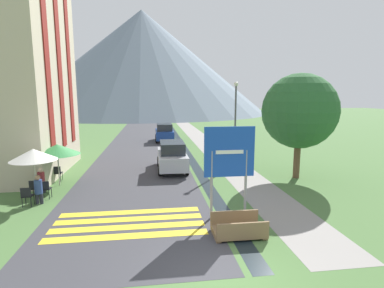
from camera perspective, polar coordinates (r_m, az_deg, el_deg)
name	(u,v)px	position (r m, az deg, el deg)	size (l,w,h in m)	color
ground_plane	(170,147)	(27.23, -4.17, -0.61)	(160.00, 160.00, 0.00)	#476B38
road	(145,134)	(37.08, -8.98, 1.91)	(6.40, 60.00, 0.01)	#38383D
footpath	(194,133)	(37.43, 0.40, 2.09)	(2.20, 60.00, 0.01)	gray
drainage_channel	(175,133)	(37.18, -3.27, 2.03)	(0.60, 60.00, 0.00)	black
crosswalk_marking	(129,223)	(11.55, -11.89, -14.52)	(5.44, 2.54, 0.01)	yellow
mountain_distant	(143,63)	(83.67, -9.39, 15.06)	(65.20, 65.20, 26.76)	slate
hotel_building	(12,56)	(20.47, -31.04, 14.23)	(5.51, 8.18, 12.83)	#BCAD93
road_sign	(229,159)	(11.22, 7.12, -2.89)	(1.91, 0.11, 3.50)	gray
footbridge	(238,229)	(10.50, 8.83, -15.62)	(1.70, 1.10, 0.65)	brown
parked_car_near	(172,156)	(18.70, -3.83, -2.27)	(1.79, 4.22, 1.82)	#B2B2B7
parked_car_far	(164,133)	(30.68, -5.27, 2.19)	(1.87, 3.87, 1.82)	navy
cafe_chair_near_right	(35,187)	(15.44, -27.76, -7.31)	(0.40, 0.40, 0.85)	black
cafe_chair_nearest	(27,195)	(14.44, -28.93, -8.50)	(0.40, 0.40, 0.85)	black
cafe_chair_far_left	(57,172)	(17.87, -24.25, -4.91)	(0.40, 0.40, 0.85)	black
cafe_chair_near_left	(45,188)	(15.10, -26.16, -7.54)	(0.40, 0.40, 0.85)	black
cafe_umbrella_front_white	(33,155)	(14.50, -27.97, -1.82)	(1.92, 1.92, 2.37)	#B7B2A8
cafe_umbrella_middle_green	(57,149)	(16.80, -24.28, -0.94)	(2.25, 2.25, 2.17)	#B7B2A8
person_seated_near	(38,188)	(14.52, -27.21, -7.48)	(0.32, 0.32, 1.27)	#282833
person_seated_far	(41,179)	(16.05, -26.78, -6.01)	(0.32, 0.32, 1.23)	#282833
streetlamp	(235,117)	(19.85, 8.26, 5.10)	(0.28, 0.28, 5.50)	#515156
tree_by_path	(300,111)	(17.61, 19.80, 5.90)	(4.13, 4.13, 5.85)	brown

